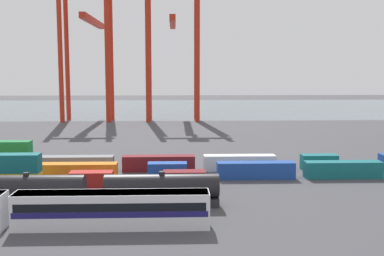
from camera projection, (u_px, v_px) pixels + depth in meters
The scene contains 16 objects.
ground_plane at pixel (145, 144), 109.93m from camera, with size 420.00×420.00×0.00m, color #424247.
harbour_water at pixel (159, 108), 213.37m from camera, with size 400.00×110.00×0.01m, color slate.
passenger_train at pixel (9, 209), 50.99m from camera, with size 42.76×3.14×3.90m.
freight_tank_row at pixel (27, 191), 58.92m from camera, with size 47.44×2.94×4.40m.
shipping_container_4 at pixel (91, 181), 67.80m from camera, with size 6.04×2.44×2.60m, color #AD211C.
shipping_container_5 at pixel (184, 180), 68.28m from camera, with size 6.04×2.44×2.60m, color maroon.
shipping_container_8 at pixel (78, 172), 73.81m from camera, with size 12.10×2.44×2.60m, color orange.
shipping_container_9 at pixel (167, 171), 74.31m from camera, with size 6.04×2.44×2.60m, color #1C4299.
shipping_container_10 at pixel (256, 170), 74.80m from camera, with size 12.10×2.44×2.60m, color #1C4299.
shipping_container_11 at pixel (343, 170), 75.30m from camera, with size 12.10×2.44×2.60m, color #146066.
shipping_container_17 at pixel (77, 164), 79.88m from camera, with size 12.10×2.44×2.60m, color slate.
shipping_container_18 at pixel (159, 163), 80.37m from camera, with size 12.10×2.44×2.60m, color maroon.
shipping_container_19 at pixel (239, 163), 80.86m from camera, with size 12.10×2.44×2.60m, color silver.
shipping_container_20 at pixel (319, 162), 81.35m from camera, with size 6.04×2.44×2.60m, color #146066.
gantry_crane_west at pixel (88, 34), 159.93m from camera, with size 16.45×41.65×47.06m.
gantry_crane_central at pixel (173, 34), 159.75m from camera, with size 17.62×33.68×47.93m.
Camera 1 is at (6.95, -69.01, 16.92)m, focal length 44.80 mm.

